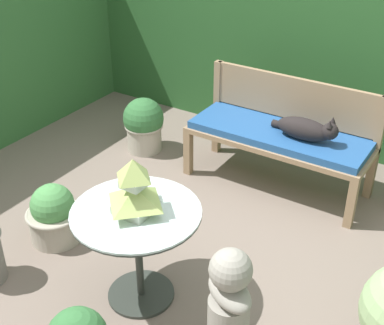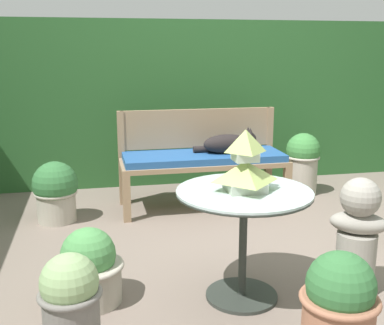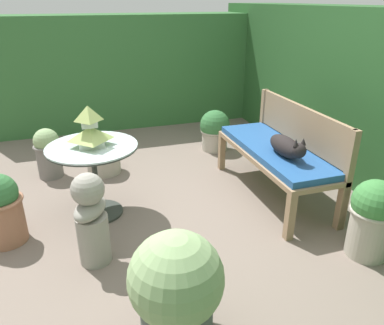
{
  "view_description": "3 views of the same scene",
  "coord_description": "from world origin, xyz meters",
  "px_view_note": "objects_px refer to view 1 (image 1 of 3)",
  "views": [
    {
      "loc": [
        1.22,
        -2.22,
        2.33
      ],
      "look_at": [
        -0.43,
        0.35,
        0.54
      ],
      "focal_mm": 50.0,
      "sensor_mm": 36.0,
      "label": 1
    },
    {
      "loc": [
        -1.1,
        -2.71,
        1.35
      ],
      "look_at": [
        -0.43,
        0.47,
        0.58
      ],
      "focal_mm": 45.0,
      "sensor_mm": 36.0,
      "label": 2
    },
    {
      "loc": [
        2.56,
        -0.48,
        1.7
      ],
      "look_at": [
        -0.39,
        0.48,
        0.33
      ],
      "focal_mm": 35.0,
      "sensor_mm": 36.0,
      "label": 3
    }
  ],
  "objects_px": {
    "patio_table": "(137,230)",
    "garden_bust": "(229,303)",
    "potted_plant_hedge_corner": "(54,215)",
    "garden_bench": "(278,139)",
    "pagoda_birdhouse": "(135,190)",
    "cat": "(306,129)",
    "potted_plant_path_edge": "(144,125)"
  },
  "relations": [
    {
      "from": "patio_table",
      "to": "garden_bust",
      "type": "height_order",
      "value": "garden_bust"
    },
    {
      "from": "patio_table",
      "to": "potted_plant_hedge_corner",
      "type": "xyz_separation_m",
      "value": [
        -0.83,
        0.13,
        -0.3
      ]
    },
    {
      "from": "garden_bench",
      "to": "pagoda_birdhouse",
      "type": "height_order",
      "value": "pagoda_birdhouse"
    },
    {
      "from": "patio_table",
      "to": "potted_plant_hedge_corner",
      "type": "height_order",
      "value": "patio_table"
    },
    {
      "from": "patio_table",
      "to": "garden_bust",
      "type": "bearing_deg",
      "value": -7.03
    },
    {
      "from": "potted_plant_hedge_corner",
      "to": "patio_table",
      "type": "bearing_deg",
      "value": -8.83
    },
    {
      "from": "pagoda_birdhouse",
      "to": "patio_table",
      "type": "bearing_deg",
      "value": 180.0
    },
    {
      "from": "pagoda_birdhouse",
      "to": "potted_plant_hedge_corner",
      "type": "distance_m",
      "value": 1.01
    },
    {
      "from": "garden_bench",
      "to": "cat",
      "type": "height_order",
      "value": "cat"
    },
    {
      "from": "garden_bench",
      "to": "potted_plant_path_edge",
      "type": "xyz_separation_m",
      "value": [
        -1.23,
        -0.1,
        -0.16
      ]
    },
    {
      "from": "cat",
      "to": "potted_plant_path_edge",
      "type": "distance_m",
      "value": 1.49
    },
    {
      "from": "garden_bench",
      "to": "potted_plant_path_edge",
      "type": "distance_m",
      "value": 1.24
    },
    {
      "from": "garden_bench",
      "to": "garden_bust",
      "type": "height_order",
      "value": "garden_bust"
    },
    {
      "from": "garden_bust",
      "to": "patio_table",
      "type": "bearing_deg",
      "value": -156.58
    },
    {
      "from": "cat",
      "to": "potted_plant_hedge_corner",
      "type": "height_order",
      "value": "cat"
    },
    {
      "from": "garden_bust",
      "to": "potted_plant_path_edge",
      "type": "distance_m",
      "value": 2.32
    },
    {
      "from": "patio_table",
      "to": "potted_plant_hedge_corner",
      "type": "distance_m",
      "value": 0.89
    },
    {
      "from": "pagoda_birdhouse",
      "to": "potted_plant_hedge_corner",
      "type": "relative_size",
      "value": 0.78
    },
    {
      "from": "garden_bench",
      "to": "potted_plant_path_edge",
      "type": "relative_size",
      "value": 2.9
    },
    {
      "from": "garden_bench",
      "to": "pagoda_birdhouse",
      "type": "bearing_deg",
      "value": -95.4
    },
    {
      "from": "cat",
      "to": "garden_bust",
      "type": "distance_m",
      "value": 1.66
    },
    {
      "from": "pagoda_birdhouse",
      "to": "potted_plant_path_edge",
      "type": "xyz_separation_m",
      "value": [
        -1.08,
        1.48,
        -0.51
      ]
    },
    {
      "from": "cat",
      "to": "potted_plant_hedge_corner",
      "type": "distance_m",
      "value": 1.89
    },
    {
      "from": "patio_table",
      "to": "pagoda_birdhouse",
      "type": "distance_m",
      "value": 0.27
    },
    {
      "from": "potted_plant_path_edge",
      "to": "patio_table",
      "type": "bearing_deg",
      "value": -53.77
    },
    {
      "from": "potted_plant_hedge_corner",
      "to": "cat",
      "type": "bearing_deg",
      "value": 49.91
    },
    {
      "from": "garden_bust",
      "to": "cat",
      "type": "bearing_deg",
      "value": 129.83
    },
    {
      "from": "garden_bench",
      "to": "patio_table",
      "type": "distance_m",
      "value": 1.58
    },
    {
      "from": "garden_bench",
      "to": "potted_plant_path_edge",
      "type": "bearing_deg",
      "value": -175.48
    },
    {
      "from": "garden_bench",
      "to": "potted_plant_path_edge",
      "type": "height_order",
      "value": "potted_plant_path_edge"
    },
    {
      "from": "garden_bust",
      "to": "potted_plant_hedge_corner",
      "type": "bearing_deg",
      "value": -157.6
    },
    {
      "from": "patio_table",
      "to": "cat",
      "type": "bearing_deg",
      "value": 76.6
    }
  ]
}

